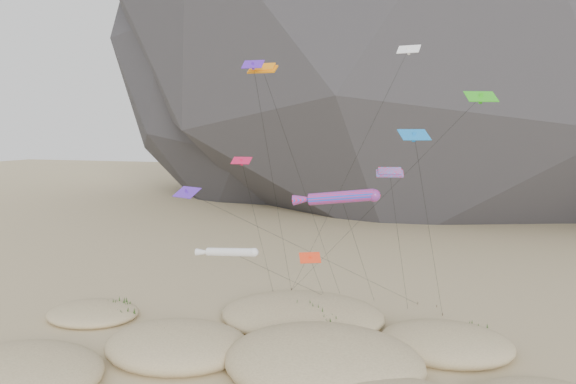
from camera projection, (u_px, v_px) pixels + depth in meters
name	position (u px, v px, depth m)	size (l,w,h in m)	color
dunes	(278.00, 361.00, 45.26)	(52.70, 39.54, 4.46)	#CCB789
dune_grass	(279.00, 364.00, 44.39)	(42.62, 28.12, 1.55)	black
kite_stakes	(359.00, 302.00, 62.47)	(19.57, 5.41, 0.30)	#3F2D1E
rainbow_tube_kite	(338.00, 197.00, 49.92)	(7.92, 13.96, 14.22)	#FF1A33
white_tube_kite	(228.00, 252.00, 47.29)	(9.07, 17.68, 9.66)	silver
orange_parafoil	(264.00, 72.00, 51.49)	(5.74, 14.80, 25.43)	orange
multi_parafoil	(390.00, 174.00, 49.11)	(2.50, 11.41, 16.08)	#EE193F
delta_kites	(329.00, 146.00, 48.65)	(27.73, 21.42, 27.00)	#C3123E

